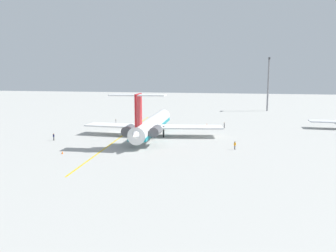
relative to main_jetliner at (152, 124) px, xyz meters
name	(u,v)px	position (x,y,z in m)	size (l,w,h in m)	color
ground	(115,132)	(-4.59, -11.50, -3.18)	(390.72, 390.72, 0.00)	#ADADA8
main_jetliner	(152,124)	(0.00, 0.00, 0.00)	(40.04, 35.52, 11.66)	white
ground_crew_near_nose	(235,144)	(10.56, 20.70, -2.06)	(0.28, 0.43, 1.77)	black
ground_crew_near_tail	(54,136)	(9.38, -21.63, -2.08)	(0.28, 0.44, 1.73)	black
ground_crew_portside	(224,124)	(-18.26, 17.12, -2.10)	(0.30, 0.35, 1.71)	black
ground_crew_starboard	(116,121)	(-18.48, -16.40, -2.12)	(0.42, 0.27, 1.68)	black
safety_cone_nose	(207,124)	(-22.72, 11.64, -2.90)	(0.40, 0.40, 0.55)	#EA590F
safety_cone_wingtip	(62,152)	(21.53, -12.73, -2.90)	(0.40, 0.40, 0.55)	#EA590F
taxiway_centreline	(123,135)	(-1.12, -7.89, -3.18)	(73.98, 0.36, 0.01)	gold
light_mast	(268,82)	(-69.60, 32.70, 9.24)	(4.00, 0.70, 22.46)	slate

